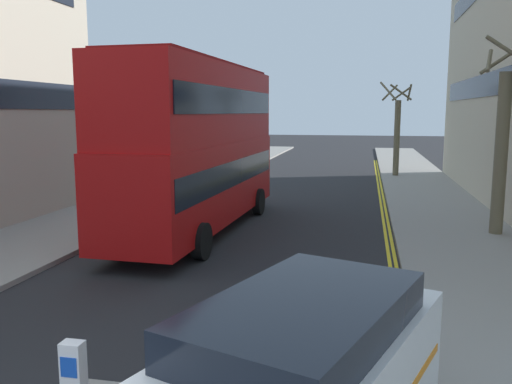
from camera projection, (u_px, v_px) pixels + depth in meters
The scene contains 7 objects.
sidewalk_right at pixel (449, 224), 18.85m from camera, with size 4.00×80.00×0.14m, color gray.
sidewalk_left at pixel (113, 211), 21.47m from camera, with size 4.00×80.00×0.14m, color gray.
kerb_line_outer at pixel (391, 236), 17.35m from camera, with size 0.10×56.00×0.01m, color yellow.
kerb_line_inner at pixel (386, 236), 17.38m from camera, with size 0.10×56.00×0.01m, color yellow.
double_decker_bus_away at pixel (199, 143), 17.67m from camera, with size 3.08×10.88×5.64m.
street_tree_near at pixel (502, 145), 16.75m from camera, with size 1.74×1.67×6.20m.
street_tree_mid at pixel (397, 131), 32.49m from camera, with size 1.91×2.13×5.74m.
Camera 1 is at (3.51, -3.48, 4.05)m, focal length 37.09 mm.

